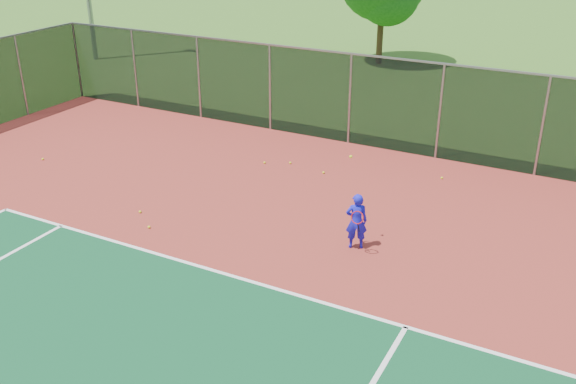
% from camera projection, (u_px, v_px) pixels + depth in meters
% --- Properties ---
extents(court_apron, '(30.00, 20.00, 0.02)m').
position_uv_depth(court_apron, '(289.00, 326.00, 12.33)').
color(court_apron, maroon).
rests_on(court_apron, ground).
extents(fence_back, '(30.00, 0.06, 3.03)m').
position_uv_depth(fence_back, '(440.00, 111.00, 19.73)').
color(fence_back, black).
rests_on(fence_back, court_apron).
extents(tennis_player, '(0.60, 0.67, 2.25)m').
position_uv_depth(tennis_player, '(356.00, 221.00, 14.83)').
color(tennis_player, '#1716D5').
rests_on(tennis_player, court_apron).
extents(practice_ball_1, '(0.07, 0.07, 0.07)m').
position_uv_depth(practice_ball_1, '(265.00, 163.00, 19.88)').
color(practice_ball_1, '#E1F01C').
rests_on(practice_ball_1, court_apron).
extents(practice_ball_2, '(0.07, 0.07, 0.07)m').
position_uv_depth(practice_ball_2, '(43.00, 159.00, 20.16)').
color(practice_ball_2, '#E1F01C').
rests_on(practice_ball_2, court_apron).
extents(practice_ball_3, '(0.07, 0.07, 0.07)m').
position_uv_depth(practice_ball_3, '(323.00, 173.00, 19.16)').
color(practice_ball_3, '#E1F01C').
rests_on(practice_ball_3, court_apron).
extents(practice_ball_4, '(0.07, 0.07, 0.07)m').
position_uv_depth(practice_ball_4, '(140.00, 212.00, 16.75)').
color(practice_ball_4, '#E1F01C').
rests_on(practice_ball_4, court_apron).
extents(practice_ball_5, '(0.07, 0.07, 0.07)m').
position_uv_depth(practice_ball_5, '(290.00, 163.00, 19.87)').
color(practice_ball_5, '#E1F01C').
rests_on(practice_ball_5, court_apron).
extents(practice_ball_6, '(0.07, 0.07, 0.07)m').
position_uv_depth(practice_ball_6, '(149.00, 227.00, 15.97)').
color(practice_ball_6, '#E1F01C').
rests_on(practice_ball_6, court_apron).
extents(practice_ball_7, '(0.07, 0.07, 0.07)m').
position_uv_depth(practice_ball_7, '(442.00, 178.00, 18.79)').
color(practice_ball_7, '#E1F01C').
rests_on(practice_ball_7, court_apron).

